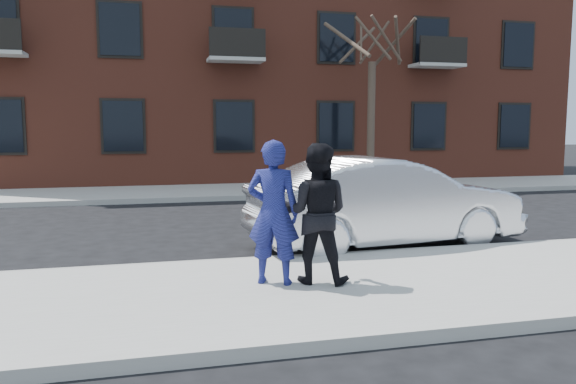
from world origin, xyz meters
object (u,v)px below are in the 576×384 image
object	(u,v)px
silver_sedan	(385,202)
man_hoodie	(273,212)
street_tree	(373,26)
man_peacoat	(316,213)

from	to	relation	value
silver_sedan	man_hoodie	distance (m)	3.53
street_tree	man_peacoat	xyz separation A→B (m)	(-5.25, -11.01, -4.45)
man_peacoat	street_tree	bearing A→B (deg)	-91.02
street_tree	man_hoodie	world-z (taller)	street_tree
man_hoodie	man_peacoat	bearing A→B (deg)	-162.47
street_tree	silver_sedan	size ratio (longest dim) A/B	1.36
street_tree	man_hoodie	distance (m)	13.16
silver_sedan	man_hoodie	world-z (taller)	man_hoodie
man_hoodie	man_peacoat	distance (m)	0.57
street_tree	man_peacoat	bearing A→B (deg)	-115.50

